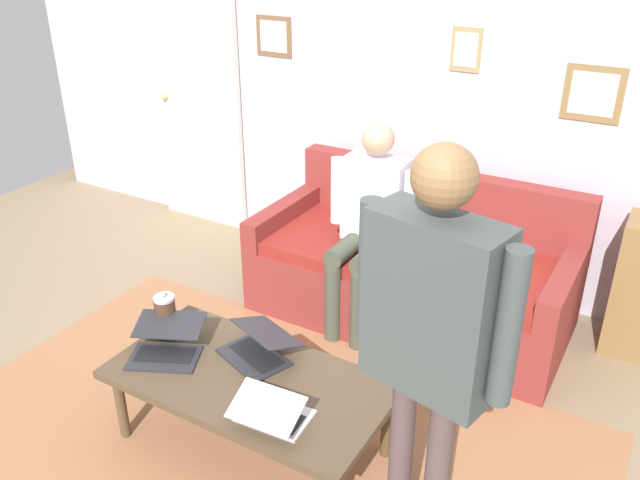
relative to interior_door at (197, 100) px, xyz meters
name	(u,v)px	position (x,y,z in m)	size (l,w,h in m)	color
ground_plane	(227,453)	(-1.85, 2.11, -1.02)	(7.68, 7.68, 0.00)	#897458
area_rug	(241,457)	(-1.92, 2.10, -1.02)	(3.21, 2.22, 0.01)	#9B6743
back_wall	(422,83)	(-1.85, -0.09, 0.33)	(7.04, 0.11, 2.70)	silver
interior_door	(197,100)	(0.00, 0.00, 0.00)	(0.82, 0.09, 2.05)	white
couch	(413,272)	(-2.11, 0.51, -0.72)	(1.93, 0.92, 0.88)	maroon
coffee_table	(250,384)	(-1.92, 2.00, -0.65)	(1.31, 0.68, 0.41)	#4E3D2B
laptop_left	(258,348)	(-1.87, 1.85, -0.57)	(0.42, 0.40, 0.15)	#28282D
laptop_center	(272,413)	(-2.18, 2.19, -0.57)	(0.32, 0.28, 0.14)	silver
laptop_right	(166,346)	(-1.47, 2.05, -0.57)	(0.44, 0.44, 0.13)	#28282D
french_press	(166,314)	(-1.35, 1.91, -0.51)	(0.13, 0.11, 0.24)	#4C3323
person_standing	(431,327)	(-2.84, 2.20, 0.09)	(0.60, 0.28, 1.74)	#514142
person_seated	(369,217)	(-1.90, 0.74, -0.30)	(0.55, 0.51, 1.28)	#454939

